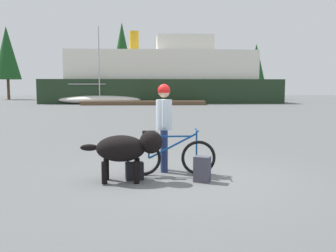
% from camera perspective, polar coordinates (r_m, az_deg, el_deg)
% --- Properties ---
extents(ground_plane, '(160.00, 160.00, 0.00)m').
position_cam_1_polar(ground_plane, '(6.94, 2.72, -8.04)').
color(ground_plane, '#595B5B').
extents(bicycle, '(1.73, 0.44, 0.89)m').
position_cam_1_polar(bicycle, '(7.06, 0.36, -4.73)').
color(bicycle, black).
rests_on(bicycle, ground_plane).
extents(person_cyclist, '(0.32, 0.53, 1.75)m').
position_cam_1_polar(person_cyclist, '(7.32, -0.62, 1.13)').
color(person_cyclist, navy).
rests_on(person_cyclist, ground_plane).
extents(dog, '(1.46, 0.55, 0.92)m').
position_cam_1_polar(dog, '(6.59, -6.36, -3.42)').
color(dog, black).
rests_on(dog, ground_plane).
extents(backpack, '(0.34, 0.29, 0.46)m').
position_cam_1_polar(backpack, '(6.63, 5.32, -6.67)').
color(backpack, '#3F3F4C').
rests_on(backpack, ground_plane).
extents(handbag_pannier, '(0.35, 0.24, 0.32)m').
position_cam_1_polar(handbag_pannier, '(6.79, -5.23, -6.97)').
color(handbag_pannier, black).
rests_on(handbag_pannier, ground_plane).
extents(dock_pier, '(12.34, 2.37, 0.40)m').
position_cam_1_polar(dock_pier, '(37.31, -3.82, 3.61)').
color(dock_pier, brown).
rests_on(dock_pier, ground_plane).
extents(ferry_boat, '(26.40, 8.83, 8.24)m').
position_cam_1_polar(ferry_boat, '(43.53, -0.87, 7.43)').
color(ferry_boat, '#1E331E').
rests_on(ferry_boat, ground_plane).
extents(sailboat_moored, '(8.57, 2.40, 8.04)m').
position_cam_1_polar(sailboat_moored, '(39.30, -10.55, 4.05)').
color(sailboat_moored, silver).
rests_on(sailboat_moored, ground_plane).
extents(pine_tree_far_left, '(3.86, 3.86, 10.72)m').
position_cam_1_polar(pine_tree_far_left, '(59.81, -23.73, 10.35)').
color(pine_tree_far_left, '#4C331E').
rests_on(pine_tree_far_left, ground_plane).
extents(pine_tree_center, '(3.58, 3.58, 11.46)m').
position_cam_1_polar(pine_tree_center, '(56.59, -7.14, 11.23)').
color(pine_tree_center, '#4C331E').
rests_on(pine_tree_center, ground_plane).
extents(pine_tree_far_right, '(3.02, 3.02, 8.45)m').
position_cam_1_polar(pine_tree_far_right, '(58.80, 13.51, 9.20)').
color(pine_tree_far_right, '#4C331E').
rests_on(pine_tree_far_right, ground_plane).
extents(pine_tree_mid_back, '(3.14, 3.14, 10.30)m').
position_cam_1_polar(pine_tree_mid_back, '(62.62, 1.79, 10.34)').
color(pine_tree_mid_back, '#4C331E').
rests_on(pine_tree_mid_back, ground_plane).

